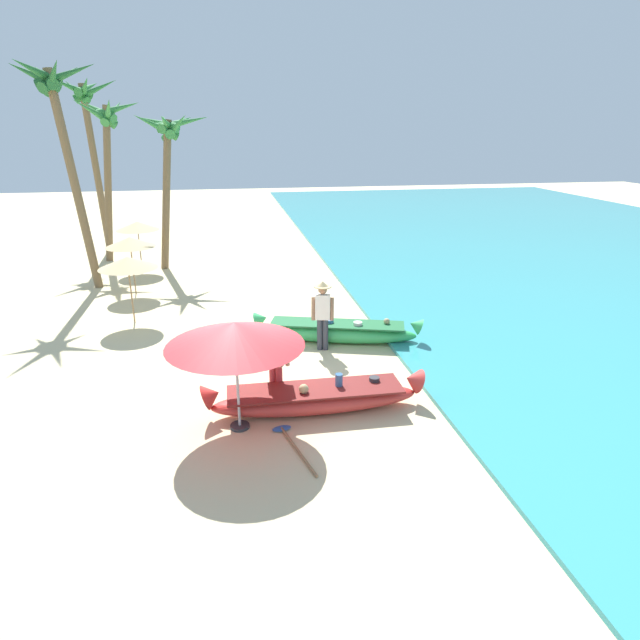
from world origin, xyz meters
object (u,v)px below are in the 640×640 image
at_px(palm_tree_mid_cluster, 57,108).
at_px(palm_tree_far_behind, 107,135).
at_px(person_tourist_customer, 275,360).
at_px(palm_tree_leaning_seaward, 88,117).
at_px(boat_green_midground, 337,331).
at_px(patio_umbrella_large, 235,334).
at_px(person_vendor_hatted, 323,311).
at_px(paddle, 292,442).
at_px(palm_tree_tall_inland, 168,140).
at_px(boat_red_foreground, 315,398).

relative_size(palm_tree_mid_cluster, palm_tree_far_behind, 1.14).
xyz_separation_m(person_tourist_customer, palm_tree_leaning_seaward, (-6.09, 15.18, 4.72)).
distance_m(boat_green_midground, palm_tree_leaning_seaward, 15.55).
bearing_deg(palm_tree_far_behind, patio_umbrella_large, -73.17).
distance_m(person_vendor_hatted, palm_tree_mid_cluster, 11.06).
bearing_deg(paddle, person_tourist_customer, 93.85).
bearing_deg(palm_tree_tall_inland, palm_tree_leaning_seaward, 135.01).
bearing_deg(person_tourist_customer, paddle, -86.15).
height_order(person_tourist_customer, palm_tree_leaning_seaward, palm_tree_leaning_seaward).
relative_size(boat_green_midground, palm_tree_mid_cluster, 0.59).
bearing_deg(person_tourist_customer, boat_green_midground, 57.55).
bearing_deg(palm_tree_far_behind, paddle, -70.87).
xyz_separation_m(boat_red_foreground, palm_tree_leaning_seaward, (-6.81, 15.70, 5.38)).
bearing_deg(palm_tree_mid_cluster, person_vendor_hatted, -43.89).
relative_size(boat_red_foreground, palm_tree_leaning_seaward, 0.61).
xyz_separation_m(person_tourist_customer, palm_tree_tall_inland, (-2.68, 11.78, 3.88)).
bearing_deg(palm_tree_tall_inland, paddle, -78.23).
relative_size(palm_tree_leaning_seaward, palm_tree_far_behind, 1.13).
height_order(person_tourist_customer, patio_umbrella_large, patio_umbrella_large).
distance_m(person_tourist_customer, paddle, 1.85).
bearing_deg(paddle, palm_tree_mid_cluster, 118.01).
bearing_deg(paddle, boat_red_foreground, 60.91).
distance_m(person_tourist_customer, palm_tree_far_behind, 14.97).
relative_size(palm_tree_leaning_seaward, palm_tree_mid_cluster, 0.99).
bearing_deg(person_vendor_hatted, palm_tree_far_behind, 120.84).
xyz_separation_m(palm_tree_tall_inland, palm_tree_leaning_seaward, (-3.41, 3.41, 0.84)).
distance_m(palm_tree_leaning_seaward, palm_tree_far_behind, 2.08).
distance_m(boat_red_foreground, person_tourist_customer, 1.10).
relative_size(boat_green_midground, palm_tree_leaning_seaward, 0.60).
bearing_deg(person_tourist_customer, person_vendor_hatted, 60.70).
distance_m(palm_tree_tall_inland, palm_tree_far_behind, 2.97).
bearing_deg(palm_tree_mid_cluster, palm_tree_leaning_seaward, 93.26).
bearing_deg(palm_tree_far_behind, palm_tree_leaning_seaward, 119.42).
relative_size(boat_red_foreground, palm_tree_mid_cluster, 0.60).
height_order(palm_tree_leaning_seaward, paddle, palm_tree_leaning_seaward).
xyz_separation_m(palm_tree_tall_inland, palm_tree_mid_cluster, (-3.08, -2.35, 1.03)).
bearing_deg(person_tourist_customer, palm_tree_leaning_seaward, 111.85).
xyz_separation_m(palm_tree_far_behind, paddle, (5.23, -15.08, -4.96)).
distance_m(boat_red_foreground, boat_green_midground, 3.66).
xyz_separation_m(person_vendor_hatted, palm_tree_mid_cluster, (-7.18, 6.90, 4.82)).
bearing_deg(person_tourist_customer, palm_tree_far_behind, 110.82).
bearing_deg(palm_tree_tall_inland, person_vendor_hatted, -66.14).
bearing_deg(boat_red_foreground, person_vendor_hatted, 77.08).
bearing_deg(palm_tree_mid_cluster, palm_tree_far_behind, 81.01).
bearing_deg(palm_tree_far_behind, boat_red_foreground, -67.35).
xyz_separation_m(person_vendor_hatted, person_tourist_customer, (-1.41, -2.52, -0.09)).
distance_m(palm_tree_leaning_seaward, paddle, 18.77).
relative_size(patio_umbrella_large, palm_tree_mid_cluster, 0.34).
relative_size(person_tourist_customer, palm_tree_leaning_seaward, 0.23).
height_order(boat_green_midground, palm_tree_leaning_seaward, palm_tree_leaning_seaward).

